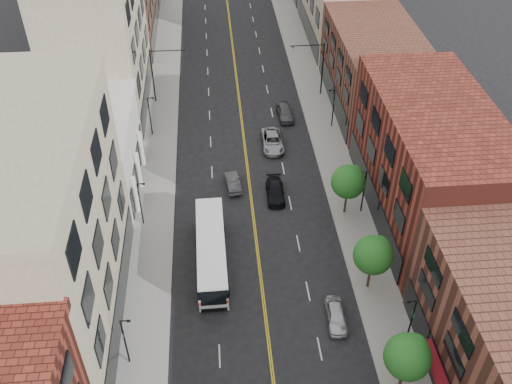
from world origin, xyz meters
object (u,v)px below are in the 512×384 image
object	(u,v)px
city_bus	(211,250)
car_lane_b	(273,141)
car_lane_behind	(233,182)
car_lane_a	(275,192)
car_lane_c	(285,112)
car_parked_far	(336,316)

from	to	relation	value
city_bus	car_lane_b	xyz separation A→B (m)	(7.59, 18.32, -0.99)
car_lane_behind	car_lane_a	bearing A→B (deg)	149.87
car_lane_behind	car_lane_c	bearing A→B (deg)	-124.28
car_lane_b	car_lane_c	world-z (taller)	car_lane_c
car_lane_behind	city_bus	bearing A→B (deg)	71.24
car_lane_behind	car_lane_b	world-z (taller)	car_lane_b
car_lane_c	car_parked_far	bearing A→B (deg)	-92.42
car_lane_b	car_lane_behind	bearing A→B (deg)	-124.43
car_lane_c	car_lane_a	bearing A→B (deg)	-103.73
city_bus	car_lane_a	bearing A→B (deg)	52.31
city_bus	car_lane_behind	bearing A→B (deg)	76.55
car_parked_far	car_lane_behind	world-z (taller)	car_parked_far
car_lane_behind	car_lane_a	distance (m)	4.78
city_bus	car_lane_a	world-z (taller)	city_bus
car_lane_b	car_lane_c	bearing A→B (deg)	70.72
car_lane_behind	car_lane_b	xyz separation A→B (m)	(5.06, 7.26, 0.10)
city_bus	car_parked_far	size ratio (longest dim) A/B	2.94
car_parked_far	car_lane_a	size ratio (longest dim) A/B	0.87
city_bus	car_lane_c	xyz separation A→B (m)	(9.83, 24.56, -0.96)
city_bus	car_lane_behind	size ratio (longest dim) A/B	2.96
car_parked_far	car_lane_c	xyz separation A→B (m)	(-0.30, 32.05, 0.10)
city_bus	car_lane_b	size ratio (longest dim) A/B	2.16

